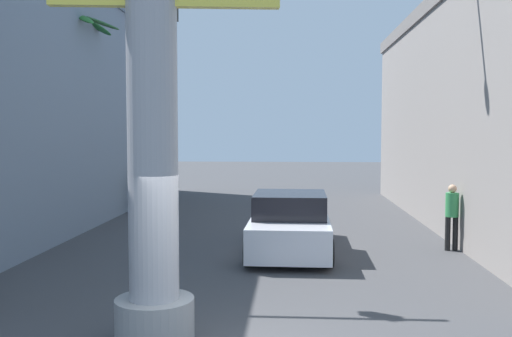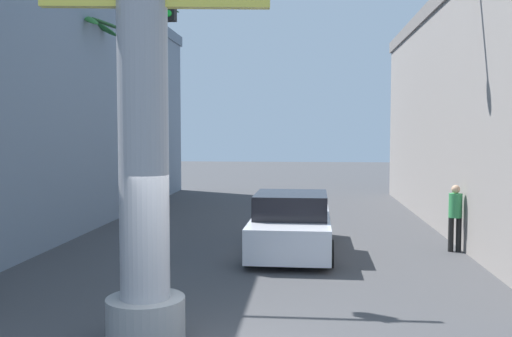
{
  "view_description": "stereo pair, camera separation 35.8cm",
  "coord_description": "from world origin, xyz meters",
  "px_view_note": "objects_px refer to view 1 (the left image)",
  "views": [
    {
      "loc": [
        0.87,
        -7.12,
        3.12
      ],
      "look_at": [
        0.0,
        6.18,
        2.26
      ],
      "focal_mm": 40.0,
      "sensor_mm": 36.0,
      "label": 1
    },
    {
      "loc": [
        1.22,
        -7.09,
        3.12
      ],
      "look_at": [
        0.0,
        6.18,
        2.26
      ],
      "focal_mm": 40.0,
      "sensor_mm": 36.0,
      "label": 2
    }
  ],
  "objects_px": {
    "traffic_light_mast": "(43,71)",
    "palm_tree_far_left": "(144,84)",
    "street_lamp": "(478,91)",
    "palm_tree_mid_left": "(75,92)",
    "palm_tree_mid_right": "(459,58)",
    "pedestrian_mid_right": "(452,212)",
    "pedestrian_far_left": "(143,187)",
    "car_lead": "(290,224)"
  },
  "relations": [
    {
      "from": "palm_tree_mid_left",
      "to": "pedestrian_far_left",
      "type": "relative_size",
      "value": 4.11
    },
    {
      "from": "traffic_light_mast",
      "to": "palm_tree_mid_left",
      "type": "height_order",
      "value": "palm_tree_mid_left"
    },
    {
      "from": "palm_tree_far_left",
      "to": "palm_tree_mid_right",
      "type": "relative_size",
      "value": 1.04
    },
    {
      "from": "palm_tree_far_left",
      "to": "pedestrian_far_left",
      "type": "bearing_deg",
      "value": -77.04
    },
    {
      "from": "car_lead",
      "to": "pedestrian_mid_right",
      "type": "relative_size",
      "value": 2.91
    },
    {
      "from": "traffic_light_mast",
      "to": "palm_tree_far_left",
      "type": "xyz_separation_m",
      "value": [
        -1.2,
        12.54,
        0.77
      ]
    },
    {
      "from": "car_lead",
      "to": "pedestrian_far_left",
      "type": "distance_m",
      "value": 9.0
    },
    {
      "from": "street_lamp",
      "to": "traffic_light_mast",
      "type": "relative_size",
      "value": 1.07
    },
    {
      "from": "palm_tree_far_left",
      "to": "pedestrian_far_left",
      "type": "height_order",
      "value": "palm_tree_far_left"
    },
    {
      "from": "palm_tree_mid_left",
      "to": "pedestrian_mid_right",
      "type": "bearing_deg",
      "value": -12.68
    },
    {
      "from": "palm_tree_mid_right",
      "to": "pedestrian_far_left",
      "type": "xyz_separation_m",
      "value": [
        -11.04,
        3.12,
        -4.47
      ]
    },
    {
      "from": "palm_tree_mid_right",
      "to": "pedestrian_mid_right",
      "type": "height_order",
      "value": "palm_tree_mid_right"
    },
    {
      "from": "traffic_light_mast",
      "to": "pedestrian_mid_right",
      "type": "relative_size",
      "value": 3.6
    },
    {
      "from": "traffic_light_mast",
      "to": "pedestrian_mid_right",
      "type": "bearing_deg",
      "value": 20.35
    },
    {
      "from": "traffic_light_mast",
      "to": "car_lead",
      "type": "relative_size",
      "value": 1.24
    },
    {
      "from": "palm_tree_mid_left",
      "to": "palm_tree_mid_right",
      "type": "distance_m",
      "value": 12.16
    },
    {
      "from": "car_lead",
      "to": "palm_tree_far_left",
      "type": "height_order",
      "value": "palm_tree_far_left"
    },
    {
      "from": "traffic_light_mast",
      "to": "pedestrian_mid_right",
      "type": "xyz_separation_m",
      "value": [
        9.36,
        3.47,
        -3.37
      ]
    },
    {
      "from": "palm_tree_far_left",
      "to": "pedestrian_mid_right",
      "type": "height_order",
      "value": "palm_tree_far_left"
    },
    {
      "from": "palm_tree_mid_left",
      "to": "pedestrian_far_left",
      "type": "distance_m",
      "value": 5.41
    },
    {
      "from": "street_lamp",
      "to": "car_lead",
      "type": "relative_size",
      "value": 1.32
    },
    {
      "from": "palm_tree_mid_left",
      "to": "pedestrian_far_left",
      "type": "bearing_deg",
      "value": 75.75
    },
    {
      "from": "traffic_light_mast",
      "to": "palm_tree_mid_right",
      "type": "relative_size",
      "value": 0.75
    },
    {
      "from": "palm_tree_far_left",
      "to": "palm_tree_mid_right",
      "type": "xyz_separation_m",
      "value": [
        11.62,
        -5.63,
        0.28
      ]
    },
    {
      "from": "palm_tree_mid_right",
      "to": "pedestrian_mid_right",
      "type": "bearing_deg",
      "value": -107.01
    },
    {
      "from": "palm_tree_far_left",
      "to": "pedestrian_far_left",
      "type": "distance_m",
      "value": 4.92
    },
    {
      "from": "traffic_light_mast",
      "to": "palm_tree_far_left",
      "type": "distance_m",
      "value": 12.62
    },
    {
      "from": "street_lamp",
      "to": "palm_tree_mid_left",
      "type": "height_order",
      "value": "palm_tree_mid_left"
    },
    {
      "from": "street_lamp",
      "to": "traffic_light_mast",
      "type": "bearing_deg",
      "value": -164.86
    },
    {
      "from": "palm_tree_mid_right",
      "to": "pedestrian_far_left",
      "type": "distance_m",
      "value": 12.31
    },
    {
      "from": "car_lead",
      "to": "palm_tree_mid_right",
      "type": "height_order",
      "value": "palm_tree_mid_right"
    },
    {
      "from": "pedestrian_mid_right",
      "to": "pedestrian_far_left",
      "type": "bearing_deg",
      "value": 146.71
    },
    {
      "from": "palm_tree_far_left",
      "to": "palm_tree_mid_left",
      "type": "height_order",
      "value": "palm_tree_far_left"
    },
    {
      "from": "palm_tree_mid_left",
      "to": "pedestrian_mid_right",
      "type": "xyz_separation_m",
      "value": [
        11.03,
        -2.48,
        -3.35
      ]
    },
    {
      "from": "traffic_light_mast",
      "to": "car_lead",
      "type": "bearing_deg",
      "value": 31.29
    },
    {
      "from": "traffic_light_mast",
      "to": "pedestrian_mid_right",
      "type": "height_order",
      "value": "traffic_light_mast"
    },
    {
      "from": "car_lead",
      "to": "palm_tree_mid_left",
      "type": "distance_m",
      "value": 8.23
    },
    {
      "from": "traffic_light_mast",
      "to": "palm_tree_far_left",
      "type": "bearing_deg",
      "value": 95.49
    },
    {
      "from": "traffic_light_mast",
      "to": "palm_tree_mid_right",
      "type": "distance_m",
      "value": 12.55
    },
    {
      "from": "palm_tree_far_left",
      "to": "palm_tree_mid_left",
      "type": "relative_size",
      "value": 1.27
    },
    {
      "from": "palm_tree_mid_right",
      "to": "pedestrian_far_left",
      "type": "relative_size",
      "value": 5.0
    },
    {
      "from": "palm_tree_far_left",
      "to": "car_lead",
      "type": "bearing_deg",
      "value": -56.09
    }
  ]
}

